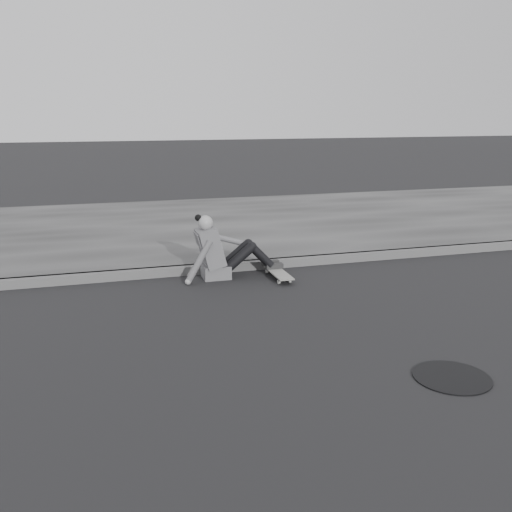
% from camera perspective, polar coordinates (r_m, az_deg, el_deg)
% --- Properties ---
extents(ground, '(80.00, 80.00, 0.00)m').
position_cam_1_polar(ground, '(5.58, -1.06, -8.80)').
color(ground, black).
rests_on(ground, ground).
extents(curb, '(24.00, 0.16, 0.12)m').
position_cam_1_polar(curb, '(7.94, -6.00, -1.33)').
color(curb, '#4B4B4B').
rests_on(curb, ground).
extents(sidewalk, '(24.00, 6.00, 0.12)m').
position_cam_1_polar(sidewalk, '(10.85, -8.93, 2.81)').
color(sidewalk, '#353535').
rests_on(sidewalk, ground).
extents(manhole, '(0.65, 0.65, 0.01)m').
position_cam_1_polar(manhole, '(5.19, 18.99, -11.39)').
color(manhole, black).
rests_on(manhole, ground).
extents(skateboard, '(0.20, 0.78, 0.09)m').
position_cam_1_polar(skateboard, '(7.69, 2.21, -1.69)').
color(skateboard, '#A6A6A1').
rests_on(skateboard, ground).
extents(seated_woman, '(1.38, 0.46, 0.88)m').
position_cam_1_polar(seated_woman, '(7.65, -3.58, 0.45)').
color(seated_woman, '#535255').
rests_on(seated_woman, ground).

